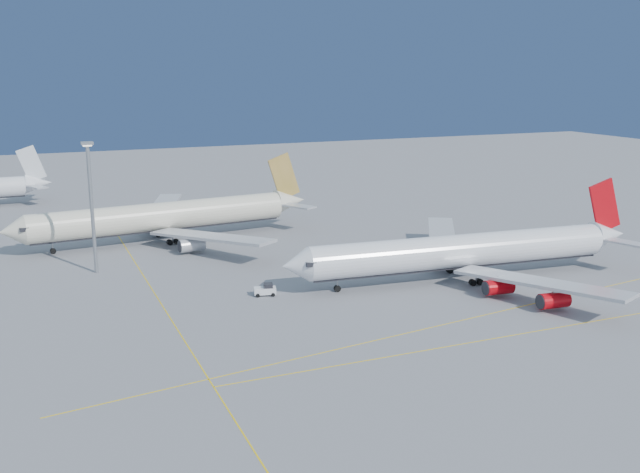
{
  "coord_description": "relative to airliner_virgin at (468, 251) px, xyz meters",
  "views": [
    {
      "loc": [
        -58.76,
        -91.41,
        37.07
      ],
      "look_at": [
        -9.41,
        25.9,
        7.0
      ],
      "focal_mm": 40.0,
      "sensor_mm": 36.0,
      "label": 1
    }
  ],
  "objects": [
    {
      "name": "pushback_tug",
      "position": [
        -36.69,
        4.8,
        -4.17
      ],
      "size": [
        3.97,
        2.94,
        2.05
      ],
      "rotation": [
        0.0,
        0.0,
        -0.25
      ],
      "color": "white",
      "rests_on": "ground"
    },
    {
      "name": "airliner_etihad",
      "position": [
        -43.91,
        50.49,
        0.31
      ],
      "size": [
        68.36,
        62.8,
        17.84
      ],
      "rotation": [
        0.0,
        0.0,
        0.11
      ],
      "color": "beige",
      "rests_on": "ground"
    },
    {
      "name": "light_mast",
      "position": [
        -61.41,
        29.96,
        9.22
      ],
      "size": [
        2.1,
        2.1,
        24.31
      ],
      "color": "gray",
      "rests_on": "ground"
    },
    {
      "name": "airliner_virgin",
      "position": [
        0.0,
        0.0,
        0.0
      ],
      "size": [
        68.9,
        61.71,
        16.99
      ],
      "rotation": [
        0.0,
        0.0,
        -0.08
      ],
      "color": "white",
      "rests_on": "ground"
    },
    {
      "name": "taxiway_lines",
      "position": [
        -28.44,
        -6.07,
        -5.11
      ],
      "size": [
        118.86,
        140.0,
        0.02
      ],
      "color": "yellow",
      "rests_on": "ground"
    },
    {
      "name": "ground",
      "position": [
        -13.72,
        -12.41,
        -5.12
      ],
      "size": [
        500.0,
        500.0,
        0.0
      ],
      "primitive_type": "plane",
      "color": "slate",
      "rests_on": "ground"
    }
  ]
}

